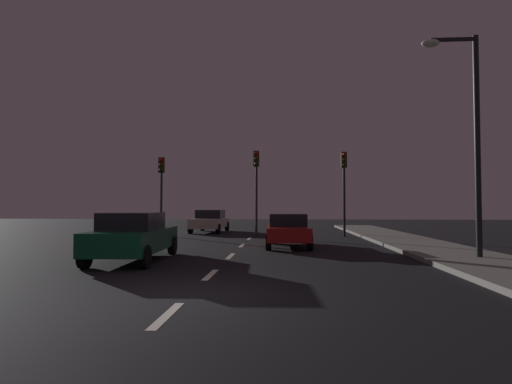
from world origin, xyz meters
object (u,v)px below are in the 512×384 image
traffic_signal_center (256,176)px  street_lamp_right (468,125)px  traffic_signal_right (344,177)px  car_oncoming_far (210,221)px  car_adjacent_lane (134,236)px  traffic_signal_left (161,180)px  car_stopped_ahead (288,230)px

traffic_signal_center → street_lamp_right: size_ratio=0.70×
traffic_signal_center → traffic_signal_right: size_ratio=1.02×
car_oncoming_far → street_lamp_right: 17.69m
traffic_signal_right → car_adjacent_lane: 13.75m
traffic_signal_right → car_adjacent_lane: (-8.09, -10.82, -2.59)m
traffic_signal_left → traffic_signal_right: 10.52m
traffic_signal_right → car_oncoming_far: traffic_signal_right is taller
car_oncoming_far → street_lamp_right: size_ratio=0.63×
traffic_signal_left → street_lamp_right: street_lamp_right is taller
traffic_signal_right → car_adjacent_lane: bearing=-126.8°
car_stopped_ahead → street_lamp_right: 7.86m
street_lamp_right → car_adjacent_lane: bearing=-177.3°
traffic_signal_left → car_adjacent_lane: size_ratio=1.00×
traffic_signal_left → street_lamp_right: (12.84, -10.33, 1.02)m
traffic_signal_center → car_stopped_ahead: traffic_signal_center is taller
traffic_signal_center → car_stopped_ahead: (1.72, -6.04, -2.71)m
traffic_signal_left → car_oncoming_far: size_ratio=1.03×
street_lamp_right → traffic_signal_left: bearing=141.2°
car_adjacent_lane → street_lamp_right: 10.98m
car_stopped_ahead → traffic_signal_left: bearing=140.3°
traffic_signal_center → car_oncoming_far: traffic_signal_center is taller
traffic_signal_center → car_adjacent_lane: 11.57m
traffic_signal_left → traffic_signal_center: (5.55, 0.00, 0.21)m
traffic_signal_center → street_lamp_right: street_lamp_right is taller
traffic_signal_center → car_adjacent_lane: (-3.12, -10.82, -2.66)m
car_stopped_ahead → traffic_signal_right: bearing=61.7°
car_stopped_ahead → car_oncoming_far: (-5.01, 9.45, 0.03)m
traffic_signal_left → traffic_signal_center: size_ratio=0.93×
traffic_signal_left → street_lamp_right: 16.51m
car_oncoming_far → traffic_signal_left: bearing=-123.5°
car_oncoming_far → traffic_signal_center: bearing=-46.0°
traffic_signal_center → car_oncoming_far: size_ratio=1.11×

